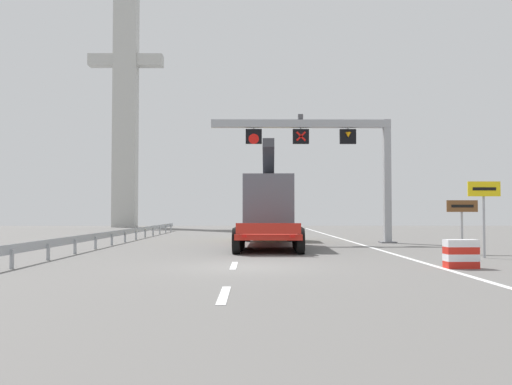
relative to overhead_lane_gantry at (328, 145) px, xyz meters
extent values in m
plane|color=slate|center=(-4.66, -14.16, -5.70)|extent=(112.00, 112.00, 0.00)
cube|color=silver|center=(-5.01, -20.16, -5.69)|extent=(0.20, 2.60, 0.01)
cube|color=silver|center=(-5.01, -13.66, -5.69)|extent=(0.20, 2.60, 0.01)
cube|color=silver|center=(-5.01, -7.17, -5.69)|extent=(0.20, 2.60, 0.01)
cube|color=silver|center=(-5.01, -0.67, -5.69)|extent=(0.20, 2.60, 0.01)
cube|color=silver|center=(-5.01, 5.83, -5.69)|extent=(0.20, 2.60, 0.01)
cube|color=silver|center=(-5.01, 12.32, -5.69)|extent=(0.20, 2.60, 0.01)
cube|color=silver|center=(-5.01, 18.82, -5.69)|extent=(0.20, 2.60, 0.01)
cube|color=silver|center=(-5.01, 25.32, -5.69)|extent=(0.20, 2.60, 0.01)
cube|color=silver|center=(-5.01, 31.82, -5.69)|extent=(0.20, 2.60, 0.01)
cube|color=silver|center=(1.54, -2.16, -5.69)|extent=(0.20, 63.00, 0.01)
cube|color=#9EA0A5|center=(3.43, 0.00, -2.12)|extent=(0.40, 0.40, 7.16)
cube|color=slate|center=(3.43, 0.00, -5.66)|extent=(0.90, 0.90, 0.08)
cube|color=#9EA0A5|center=(-1.58, 0.00, 1.21)|extent=(10.41, 0.44, 0.44)
cube|color=#4C4C51|center=(-1.60, 0.00, 1.61)|extent=(0.28, 0.40, 0.28)
cube|color=black|center=(1.16, 0.00, 0.47)|extent=(0.93, 0.24, 0.85)
cube|color=#9EA0A5|center=(1.16, 0.00, 0.94)|extent=(0.08, 0.08, 0.16)
cone|color=orange|center=(1.16, -0.13, 0.55)|extent=(0.34, 0.34, 0.30)
cube|color=black|center=(-1.58, 0.00, 0.47)|extent=(0.93, 0.24, 0.85)
cube|color=#9EA0A5|center=(-1.58, 0.00, 0.94)|extent=(0.08, 0.08, 0.16)
cube|color=red|center=(-1.58, -0.13, 0.47)|extent=(0.57, 0.02, 0.57)
cube|color=red|center=(-1.58, -0.13, 0.47)|extent=(0.57, 0.02, 0.57)
cube|color=black|center=(-4.32, 0.00, 0.47)|extent=(0.93, 0.24, 0.85)
cube|color=#9EA0A5|center=(-4.32, 0.00, 0.94)|extent=(0.08, 0.08, 0.16)
cone|color=red|center=(-4.32, -0.13, 0.32)|extent=(0.60, 0.02, 0.60)
cube|color=red|center=(-3.58, -4.15, -4.97)|extent=(3.13, 10.48, 0.24)
cube|color=red|center=(-3.75, -9.43, -4.60)|extent=(2.66, 0.16, 0.44)
cylinder|color=black|center=(-5.08, -8.60, -5.15)|extent=(0.35, 1.11, 1.10)
cylinder|color=black|center=(-2.38, -8.69, -5.15)|extent=(0.35, 1.11, 1.10)
cylinder|color=black|center=(-5.04, -7.55, -5.15)|extent=(0.35, 1.11, 1.10)
cylinder|color=black|center=(-2.35, -7.64, -5.15)|extent=(0.35, 1.11, 1.10)
cylinder|color=black|center=(-5.01, -6.51, -5.15)|extent=(0.35, 1.11, 1.10)
cylinder|color=black|center=(-2.31, -6.59, -5.15)|extent=(0.35, 1.11, 1.10)
cylinder|color=black|center=(-4.98, -5.46, -5.15)|extent=(0.35, 1.11, 1.10)
cylinder|color=black|center=(-2.28, -5.54, -5.15)|extent=(0.35, 1.11, 1.10)
cylinder|color=black|center=(-4.94, -4.41, -5.15)|extent=(0.35, 1.11, 1.10)
cylinder|color=black|center=(-2.25, -4.49, -5.15)|extent=(0.35, 1.11, 1.10)
cube|color=gold|center=(-3.36, 2.95, -3.60)|extent=(2.68, 3.28, 3.10)
cube|color=black|center=(-3.36, 2.95, -2.90)|extent=(2.71, 3.30, 0.60)
cylinder|color=black|center=(-4.62, 3.87, -5.15)|extent=(0.37, 1.11, 1.10)
cylinder|color=black|center=(-2.04, 3.79, -5.15)|extent=(0.37, 1.11, 1.10)
cylinder|color=black|center=(-4.68, 1.87, -5.15)|extent=(0.37, 1.11, 1.10)
cylinder|color=black|center=(-2.11, 1.79, -5.15)|extent=(0.37, 1.11, 1.10)
cube|color=#565B66|center=(-3.57, -3.75, -3.50)|extent=(2.56, 5.79, 2.70)
cube|color=#2D2D33|center=(-3.60, -4.61, -1.55)|extent=(0.65, 2.96, 2.29)
cube|color=red|center=(-4.73, -9.44, -4.90)|extent=(0.20, 0.07, 0.12)
cube|color=red|center=(-2.77, -9.50, -4.90)|extent=(0.20, 0.07, 0.12)
cylinder|color=#9EA0A5|center=(4.55, -10.61, -4.22)|extent=(0.10, 0.10, 2.95)
cube|color=yellow|center=(4.55, -10.67, -3.03)|extent=(1.26, 0.06, 0.58)
cube|color=black|center=(4.55, -10.71, -3.03)|extent=(0.91, 0.01, 0.12)
cylinder|color=#9EA0A5|center=(4.58, -8.30, -4.56)|extent=(0.10, 0.10, 2.28)
cube|color=brown|center=(4.58, -8.36, -3.67)|extent=(1.33, 0.06, 0.50)
cube|color=black|center=(4.58, -8.40, -3.67)|extent=(0.96, 0.01, 0.12)
cube|color=red|center=(2.15, -14.57, -5.58)|extent=(1.02, 0.54, 0.23)
cube|color=white|center=(2.15, -14.57, -5.36)|extent=(1.02, 0.54, 0.22)
cube|color=red|center=(2.15, -14.57, -5.13)|extent=(1.02, 0.54, 0.23)
cube|color=white|center=(2.15, -14.57, -4.91)|extent=(1.02, 0.54, 0.23)
cube|color=#999EA3|center=(-11.96, 2.26, -5.10)|extent=(0.04, 36.84, 0.32)
cube|color=#999EA3|center=(-11.90, -14.62, -5.40)|extent=(0.10, 0.10, 0.60)
cube|color=#999EA3|center=(-11.90, -11.55, -5.40)|extent=(0.10, 0.10, 0.60)
cube|color=#999EA3|center=(-11.90, -8.48, -5.40)|extent=(0.10, 0.10, 0.60)
cube|color=#999EA3|center=(-11.90, -5.41, -5.40)|extent=(0.10, 0.10, 0.60)
cube|color=#999EA3|center=(-11.90, -2.34, -5.40)|extent=(0.10, 0.10, 0.60)
cube|color=#999EA3|center=(-11.90, 0.73, -5.40)|extent=(0.10, 0.10, 0.60)
cube|color=#999EA3|center=(-11.90, 3.80, -5.40)|extent=(0.10, 0.10, 0.60)
cube|color=#999EA3|center=(-11.90, 6.87, -5.40)|extent=(0.10, 0.10, 0.60)
cube|color=#999EA3|center=(-11.90, 9.94, -5.40)|extent=(0.10, 0.10, 0.60)
cube|color=#999EA3|center=(-11.90, 13.01, -5.40)|extent=(0.10, 0.10, 0.60)
cube|color=#999EA3|center=(-11.90, 16.08, -5.40)|extent=(0.10, 0.10, 0.60)
cube|color=#999EA3|center=(-11.90, 19.15, -5.40)|extent=(0.10, 0.10, 0.60)
cube|color=#B7B7B2|center=(-19.80, 34.97, 10.66)|extent=(2.80, 2.00, 32.71)
cube|color=#B7B7B2|center=(-19.80, 34.97, 14.59)|extent=(9.00, 1.60, 1.40)
camera|label=1|loc=(-4.42, -31.93, -3.95)|focal=38.82mm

